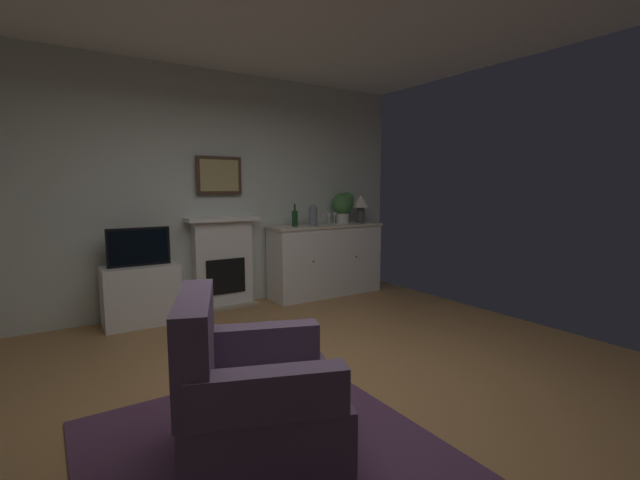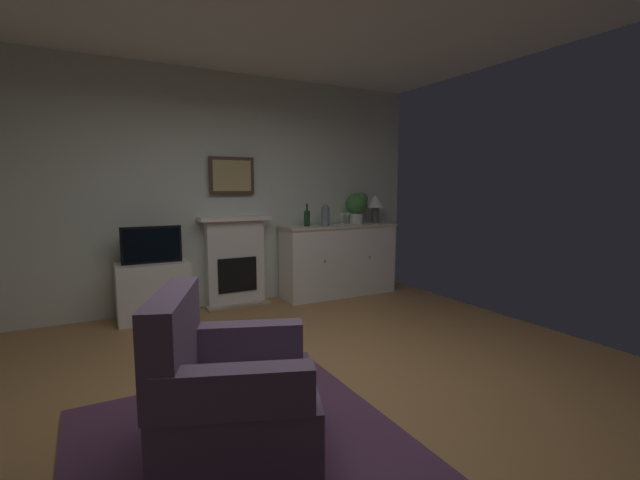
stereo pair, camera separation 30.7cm
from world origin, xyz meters
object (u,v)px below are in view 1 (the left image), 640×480
(fireplace_unit, at_px, (223,262))
(wine_bottle, at_px, (295,218))
(table_lamp, at_px, (361,203))
(wine_glass_center, at_px, (329,216))
(sideboard_cabinet, at_px, (326,260))
(tv_set, at_px, (139,247))
(vase_decorative, at_px, (313,215))
(armchair, at_px, (250,394))
(framed_picture, at_px, (219,175))
(wine_glass_right, at_px, (334,215))
(wine_glass_left, at_px, (323,216))
(tv_cabinet, at_px, (141,295))
(potted_plant_small, at_px, (343,205))

(fireplace_unit, distance_m, wine_bottle, 1.06)
(table_lamp, height_order, wine_glass_center, table_lamp)
(sideboard_cabinet, bearing_deg, tv_set, -179.80)
(table_lamp, bearing_deg, vase_decorative, -176.53)
(table_lamp, relative_size, armchair, 0.39)
(table_lamp, relative_size, wine_bottle, 1.38)
(fireplace_unit, relative_size, wine_bottle, 3.79)
(framed_picture, distance_m, wine_glass_right, 1.62)
(wine_bottle, bearing_deg, fireplace_unit, 169.97)
(wine_glass_center, bearing_deg, fireplace_unit, 171.56)
(wine_glass_right, xyz_separation_m, armchair, (-2.48, -2.78, -0.69))
(table_lamp, bearing_deg, wine_glass_left, -176.62)
(tv_cabinet, distance_m, armchair, 2.79)
(framed_picture, relative_size, table_lamp, 1.38)
(sideboard_cabinet, distance_m, wine_glass_right, 0.61)
(wine_glass_left, bearing_deg, wine_bottle, 171.85)
(framed_picture, xyz_separation_m, potted_plant_small, (1.70, -0.18, -0.38))
(vase_decorative, bearing_deg, tv_cabinet, 178.24)
(sideboard_cabinet, bearing_deg, fireplace_unit, 172.67)
(framed_picture, bearing_deg, potted_plant_small, -5.95)
(armchair, bearing_deg, wine_glass_right, 48.26)
(table_lamp, height_order, wine_bottle, table_lamp)
(framed_picture, relative_size, potted_plant_small, 1.28)
(wine_glass_center, distance_m, armchair, 3.69)
(fireplace_unit, distance_m, table_lamp, 2.09)
(wine_bottle, xyz_separation_m, tv_set, (-1.89, -0.02, -0.23))
(sideboard_cabinet, xyz_separation_m, wine_glass_right, (0.14, -0.00, 0.60))
(wine_glass_right, bearing_deg, fireplace_unit, 173.34)
(fireplace_unit, relative_size, armchair, 1.07)
(wine_glass_right, relative_size, armchair, 0.16)
(fireplace_unit, distance_m, framed_picture, 1.04)
(wine_glass_center, distance_m, wine_glass_right, 0.11)
(table_lamp, distance_m, tv_cabinet, 3.08)
(table_lamp, height_order, wine_glass_right, table_lamp)
(tv_set, height_order, potted_plant_small, potted_plant_small)
(tv_cabinet, bearing_deg, fireplace_unit, 9.45)
(wine_glass_left, bearing_deg, tv_set, 179.21)
(fireplace_unit, bearing_deg, wine_glass_left, -9.47)
(framed_picture, bearing_deg, table_lamp, -6.45)
(wine_bottle, relative_size, wine_glass_left, 1.76)
(vase_decorative, bearing_deg, wine_bottle, 164.19)
(wine_bottle, distance_m, potted_plant_small, 0.80)
(fireplace_unit, bearing_deg, tv_set, -169.23)
(wine_glass_left, distance_m, wine_glass_right, 0.22)
(wine_glass_center, xyz_separation_m, armchair, (-2.37, -2.75, -0.69))
(framed_picture, distance_m, potted_plant_small, 1.75)
(wine_bottle, relative_size, vase_decorative, 1.03)
(table_lamp, bearing_deg, tv_set, -179.84)
(wine_glass_center, height_order, potted_plant_small, potted_plant_small)
(sideboard_cabinet, bearing_deg, vase_decorative, -167.91)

